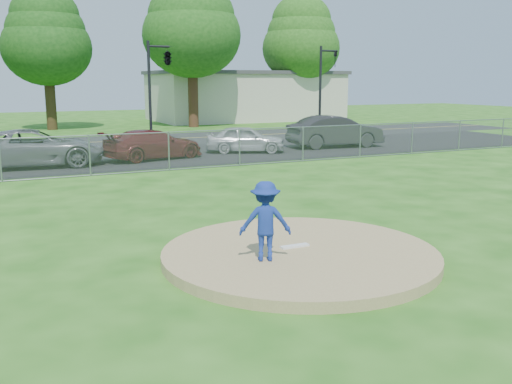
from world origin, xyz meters
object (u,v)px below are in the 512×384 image
(commercial_building, at_px, (245,95))
(tree_far_right, at_px, (301,38))
(parked_car_pearl, at_px, (246,139))
(parked_car_darkred, at_px, (153,144))
(parked_car_gray, at_px, (34,148))
(traffic_signal_right, at_px, (324,82))
(parked_car_charcoal, at_px, (335,131))
(tree_right, at_px, (192,23))
(traffic_signal_center, at_px, (166,59))
(pitcher, at_px, (265,221))
(tree_center, at_px, (46,37))

(commercial_building, bearing_deg, tree_far_right, -36.87)
(commercial_building, height_order, parked_car_pearl, commercial_building)
(parked_car_darkred, xyz_separation_m, parked_car_pearl, (4.73, 0.48, -0.01))
(parked_car_gray, relative_size, parked_car_darkred, 1.21)
(parked_car_pearl, bearing_deg, traffic_signal_right, -29.85)
(parked_car_charcoal, bearing_deg, commercial_building, -6.47)
(tree_right, bearing_deg, commercial_building, 40.60)
(traffic_signal_center, height_order, parked_car_darkred, traffic_signal_center)
(tree_far_right, xyz_separation_m, traffic_signal_right, (-5.76, -13.00, -3.70))
(pitcher, relative_size, parked_car_gray, 0.27)
(commercial_building, bearing_deg, parked_car_pearl, -114.26)
(tree_center, distance_m, parked_car_charcoal, 22.49)
(tree_right, bearing_deg, traffic_signal_center, -116.71)
(parked_car_pearl, distance_m, parked_car_charcoal, 5.23)
(parked_car_darkred, height_order, parked_car_charcoal, parked_car_charcoal)
(tree_center, bearing_deg, traffic_signal_right, -38.22)
(parked_car_gray, bearing_deg, commercial_building, -37.86)
(tree_center, height_order, pitcher, tree_center)
(commercial_building, height_order, parked_car_darkred, commercial_building)
(commercial_building, distance_m, parked_car_charcoal, 22.50)
(parked_car_charcoal, bearing_deg, tree_right, 13.80)
(tree_right, bearing_deg, traffic_signal_right, -62.36)
(tree_right, relative_size, parked_car_darkred, 2.56)
(pitcher, height_order, parked_car_darkred, pitcher)
(tree_center, xyz_separation_m, parked_car_darkred, (2.34, -18.50, -5.80))
(commercial_building, relative_size, traffic_signal_right, 2.93)
(tree_right, xyz_separation_m, traffic_signal_center, (-5.03, -10.00, -3.04))
(traffic_signal_right, height_order, parked_car_darkred, traffic_signal_right)
(pitcher, relative_size, parked_car_pearl, 0.39)
(traffic_signal_right, distance_m, pitcher, 27.04)
(tree_center, height_order, tree_far_right, tree_far_right)
(parked_car_darkred, bearing_deg, parked_car_charcoal, -101.34)
(tree_right, relative_size, tree_far_right, 1.08)
(pitcher, xyz_separation_m, parked_car_charcoal, (12.20, 16.31, -0.10))
(traffic_signal_center, relative_size, parked_car_darkred, 1.23)
(tree_center, relative_size, traffic_signal_center, 1.76)
(traffic_signal_right, relative_size, pitcher, 3.80)
(pitcher, bearing_deg, tree_center, -67.55)
(tree_right, relative_size, traffic_signal_right, 2.08)
(parked_car_darkred, bearing_deg, parked_car_gray, 77.37)
(tree_center, distance_m, parked_car_darkred, 19.53)
(tree_far_right, bearing_deg, commercial_building, 143.13)
(tree_right, relative_size, parked_car_pearl, 3.04)
(pitcher, bearing_deg, commercial_building, -91.54)
(parked_car_gray, xyz_separation_m, parked_car_darkred, (4.98, 0.16, -0.10))
(tree_right, xyz_separation_m, tree_far_right, (11.00, 3.00, -0.59))
(commercial_building, bearing_deg, parked_car_gray, -130.92)
(commercial_building, distance_m, traffic_signal_center, 20.17)
(traffic_signal_right, height_order, parked_car_gray, traffic_signal_right)
(tree_center, distance_m, traffic_signal_center, 13.12)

